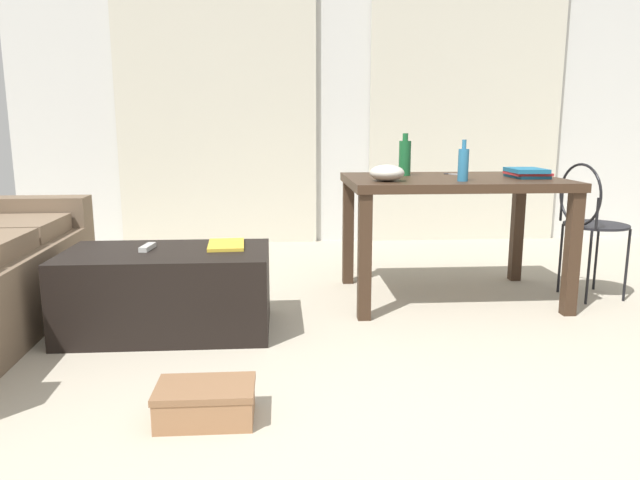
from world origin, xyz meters
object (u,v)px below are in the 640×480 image
Objects in this scene: bowl at (387,173)px; book_stack at (527,173)px; craft_table at (452,194)px; shoebox at (206,402)px; scissors at (450,174)px; bottle_far at (463,164)px; coffee_table at (168,291)px; tv_remote_primary at (147,247)px; wire_chair at (588,214)px; bottle_near at (405,157)px; magazine at (226,245)px.

bowl is 0.89m from book_stack.
craft_table is 3.56× the size of shoebox.
shoebox is at bearing -131.84° from craft_table.
shoebox is (-1.37, -1.70, -0.68)m from scissors.
craft_table is at bearing 86.50° from bottle_far.
coffee_table is 3.77× the size of book_stack.
scissors is at bearing 27.94° from tv_remote_primary.
scissors is 0.71× the size of tv_remote_primary.
bowl reaches higher than wire_chair.
tv_remote_primary is at bearing -169.46° from book_stack.
bottle_near reaches higher than magazine.
bowl is at bearing 13.07° from coffee_table.
book_stack is at bearing 22.98° from bottle_far.
craft_table is at bearing 13.33° from magazine.
bowl is at bearing 17.44° from tv_remote_primary.
tv_remote_primary reaches higher than shoebox.
bowl is (-0.44, -0.21, 0.15)m from craft_table.
tv_remote_primary is (-1.72, -0.45, -0.21)m from craft_table.
bowl is at bearing 175.97° from bottle_far.
bottle_near reaches higher than bowl.
scissors reaches higher than tv_remote_primary.
craft_table is at bearing 172.97° from book_stack.
wire_chair is at bearing -11.03° from bottle_near.
bottle_far reaches higher than coffee_table.
craft_table reaches higher than magazine.
bottle_far is at bearing -93.50° from craft_table.
coffee_table is at bearing -170.03° from wire_chair.
wire_chair is at bearing 33.30° from shoebox.
bottle_near is 1.64m from tv_remote_primary.
book_stack reaches higher than shoebox.
wire_chair reaches higher than craft_table.
wire_chair is 2.58m from tv_remote_primary.
scissors is at bearing 76.98° from craft_table.
magazine is at bearing 14.61° from tv_remote_primary.
book_stack is at bearing -36.66° from scissors.
bottle_far reaches higher than tv_remote_primary.
wire_chair reaches higher than book_stack.
tv_remote_primary is 0.40m from magazine.
bowl is 1.35m from tv_remote_primary.
scissors is 1.55m from magazine.
coffee_table reaches higher than shoebox.
shoebox is (-1.31, -1.47, -0.58)m from craft_table.
tv_remote_primary is (-2.55, -0.40, -0.08)m from wire_chair.
coffee_table is 9.67× the size of scissors.
bottle_near is 0.90× the size of magazine.
scissors reaches higher than coffee_table.
craft_table is 0.84m from wire_chair.
book_stack is (2.06, 0.44, 0.56)m from coffee_table.
book_stack is at bearing -16.78° from bottle_near.
book_stack is at bearing 11.96° from coffee_table.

